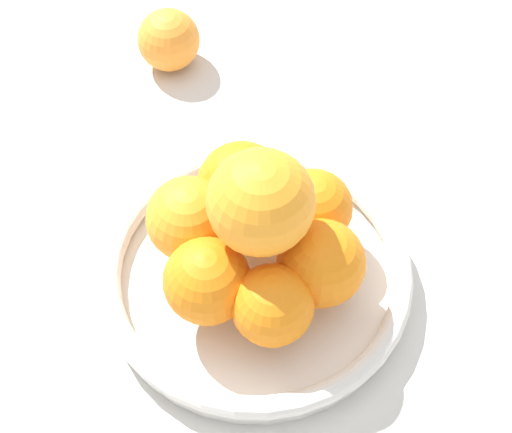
# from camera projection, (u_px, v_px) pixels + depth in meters

# --- Properties ---
(ground_plane) EXTENTS (4.00, 4.00, 0.00)m
(ground_plane) POSITION_uv_depth(u_px,v_px,m) (256.00, 284.00, 0.75)
(ground_plane) COLOR beige
(fruit_bowl) EXTENTS (0.27, 0.27, 0.03)m
(fruit_bowl) POSITION_uv_depth(u_px,v_px,m) (256.00, 274.00, 0.74)
(fruit_bowl) COLOR silver
(fruit_bowl) RESTS_ON ground_plane
(orange_pile) EXTENTS (0.18, 0.18, 0.14)m
(orange_pile) POSITION_uv_depth(u_px,v_px,m) (257.00, 231.00, 0.69)
(orange_pile) COLOR orange
(orange_pile) RESTS_ON fruit_bowl
(stray_orange) EXTENTS (0.07, 0.07, 0.07)m
(stray_orange) POSITION_uv_depth(u_px,v_px,m) (169.00, 40.00, 0.88)
(stray_orange) COLOR orange
(stray_orange) RESTS_ON ground_plane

